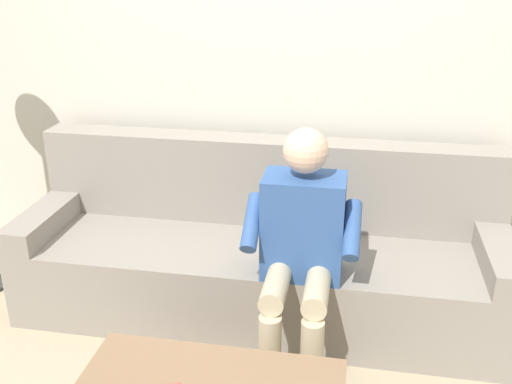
% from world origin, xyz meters
% --- Properties ---
extents(back_wall, '(5.34, 0.06, 2.73)m').
position_xyz_m(back_wall, '(0.00, -0.60, 1.36)').
color(back_wall, beige).
rests_on(back_wall, ground).
extents(couch, '(2.54, 0.77, 0.91)m').
position_xyz_m(couch, '(0.00, -0.16, 0.32)').
color(couch, gray).
rests_on(couch, ground).
extents(person_solo_seated, '(0.52, 0.57, 1.14)m').
position_xyz_m(person_solo_seated, '(-0.25, 0.24, 0.63)').
color(person_solo_seated, '#335693').
rests_on(person_solo_seated, ground).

